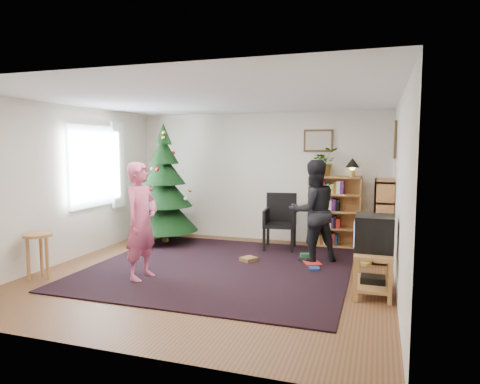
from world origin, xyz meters
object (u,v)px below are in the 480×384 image
(person_standing, at_px, (141,221))
(person_by_chair, at_px, (313,211))
(tv_stand, at_px, (373,268))
(crt_tv, at_px, (374,233))
(table_lamp, at_px, (352,164))
(bookshelf_back, at_px, (334,211))
(armchair, at_px, (281,219))
(potted_plant, at_px, (324,162))
(christmas_tree, at_px, (164,194))
(bookshelf_right, at_px, (383,219))
(stool, at_px, (38,244))
(picture_right, at_px, (395,140))
(picture_back, at_px, (318,141))

(person_standing, distance_m, person_by_chair, 2.68)
(tv_stand, bearing_deg, crt_tv, 180.00)
(crt_tv, bearing_deg, table_lamp, 99.84)
(person_by_chair, bearing_deg, bookshelf_back, -133.45)
(armchair, bearing_deg, tv_stand, -56.78)
(armchair, height_order, person_standing, person_standing)
(tv_stand, xyz_separation_m, potted_plant, (-0.93, 2.48, 1.24))
(christmas_tree, relative_size, table_lamp, 6.82)
(person_standing, bearing_deg, bookshelf_back, -33.24)
(armchair, height_order, table_lamp, table_lamp)
(table_lamp, bearing_deg, person_by_chair, -112.76)
(bookshelf_right, distance_m, person_standing, 3.88)
(christmas_tree, relative_size, stool, 3.53)
(christmas_tree, bearing_deg, table_lamp, 12.35)
(picture_right, distance_m, person_by_chair, 1.77)
(stool, bearing_deg, armchair, 45.32)
(christmas_tree, bearing_deg, picture_back, 17.65)
(bookshelf_right, height_order, tv_stand, bookshelf_right)
(bookshelf_back, bearing_deg, crt_tv, -73.59)
(christmas_tree, distance_m, tv_stand, 4.26)
(tv_stand, height_order, person_by_chair, person_by_chair)
(bookshelf_right, bearing_deg, person_by_chair, 118.17)
(picture_back, xyz_separation_m, bookshelf_right, (1.19, -0.79, -1.29))
(tv_stand, bearing_deg, bookshelf_right, 86.24)
(crt_tv, relative_size, person_standing, 0.31)
(picture_right, xyz_separation_m, person_by_chair, (-1.20, -0.64, -1.13))
(picture_back, height_order, person_by_chair, picture_back)
(picture_right, height_order, potted_plant, picture_right)
(stool, bearing_deg, picture_back, 45.95)
(bookshelf_right, distance_m, armchair, 1.76)
(christmas_tree, bearing_deg, potted_plant, 14.39)
(armchair, xyz_separation_m, person_by_chair, (0.68, -0.72, 0.28))
(bookshelf_back, relative_size, person_standing, 0.80)
(potted_plant, bearing_deg, table_lamp, 0.00)
(tv_stand, xyz_separation_m, crt_tv, (-0.00, 0.00, 0.45))
(crt_tv, height_order, armchair, armchair)
(person_by_chair, xyz_separation_m, potted_plant, (0.01, 1.23, 0.74))
(bookshelf_right, xyz_separation_m, potted_plant, (-1.05, 0.65, 0.90))
(armchair, xyz_separation_m, person_standing, (-1.45, -2.36, 0.27))
(crt_tv, bearing_deg, person_standing, -172.85)
(stool, xyz_separation_m, person_by_chair, (3.47, 2.10, 0.32))
(stool, distance_m, potted_plant, 4.94)
(bookshelf_right, distance_m, table_lamp, 1.22)
(picture_back, xyz_separation_m, bookshelf_back, (0.34, -0.14, -1.29))
(person_standing, bearing_deg, bookshelf_right, -49.32)
(tv_stand, relative_size, stool, 1.26)
(picture_back, bearing_deg, crt_tv, -67.79)
(picture_right, relative_size, bookshelf_back, 0.46)
(bookshelf_right, relative_size, stool, 2.01)
(crt_tv, distance_m, potted_plant, 2.76)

